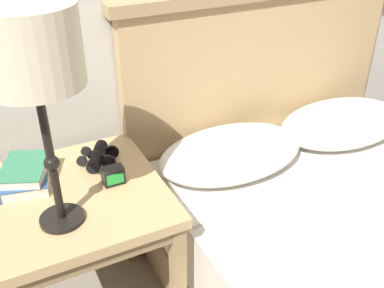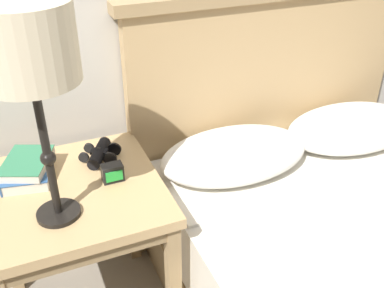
{
  "view_description": "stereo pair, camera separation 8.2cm",
  "coord_description": "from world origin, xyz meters",
  "px_view_note": "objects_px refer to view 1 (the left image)",
  "views": [
    {
      "loc": [
        -0.71,
        -0.57,
        1.5
      ],
      "look_at": [
        -0.13,
        0.59,
        0.72
      ],
      "focal_mm": 42.0,
      "sensor_mm": 36.0,
      "label": 1
    },
    {
      "loc": [
        -0.63,
        -0.6,
        1.5
      ],
      "look_at": [
        -0.13,
        0.59,
        0.72
      ],
      "focal_mm": 42.0,
      "sensor_mm": 36.0,
      "label": 2
    }
  ],
  "objects_px": {
    "table_lamp": "(31,53)",
    "book_on_nightstand": "(25,179)",
    "bed": "(380,280)",
    "book_stacked_on_top": "(24,169)",
    "binoculars_pair": "(98,156)",
    "nightstand": "(75,213)",
    "alarm_clock": "(113,176)"
  },
  "relations": [
    {
      "from": "table_lamp",
      "to": "book_on_nightstand",
      "type": "distance_m",
      "value": 0.55
    },
    {
      "from": "bed",
      "to": "book_stacked_on_top",
      "type": "relative_size",
      "value": 7.95
    },
    {
      "from": "binoculars_pair",
      "to": "book_stacked_on_top",
      "type": "bearing_deg",
      "value": -175.4
    },
    {
      "from": "nightstand",
      "to": "table_lamp",
      "type": "bearing_deg",
      "value": -114.43
    },
    {
      "from": "bed",
      "to": "alarm_clock",
      "type": "bearing_deg",
      "value": 146.63
    },
    {
      "from": "table_lamp",
      "to": "book_on_nightstand",
      "type": "bearing_deg",
      "value": 105.7
    },
    {
      "from": "bed",
      "to": "alarm_clock",
      "type": "distance_m",
      "value": 0.99
    },
    {
      "from": "table_lamp",
      "to": "alarm_clock",
      "type": "xyz_separation_m",
      "value": [
        0.2,
        0.11,
        -0.48
      ]
    },
    {
      "from": "book_on_nightstand",
      "to": "alarm_clock",
      "type": "relative_size",
      "value": 3.17
    },
    {
      "from": "bed",
      "to": "binoculars_pair",
      "type": "xyz_separation_m",
      "value": [
        -0.78,
        0.66,
        0.36
      ]
    },
    {
      "from": "bed",
      "to": "table_lamp",
      "type": "xyz_separation_m",
      "value": [
        -0.96,
        0.39,
        0.85
      ]
    },
    {
      "from": "bed",
      "to": "book_on_nightstand",
      "type": "height_order",
      "value": "bed"
    },
    {
      "from": "nightstand",
      "to": "alarm_clock",
      "type": "bearing_deg",
      "value": -4.33
    },
    {
      "from": "nightstand",
      "to": "bed",
      "type": "bearing_deg",
      "value": -29.65
    },
    {
      "from": "binoculars_pair",
      "to": "bed",
      "type": "bearing_deg",
      "value": -40.18
    },
    {
      "from": "book_stacked_on_top",
      "to": "book_on_nightstand",
      "type": "bearing_deg",
      "value": -141.89
    },
    {
      "from": "table_lamp",
      "to": "nightstand",
      "type": "bearing_deg",
      "value": 65.57
    },
    {
      "from": "book_on_nightstand",
      "to": "binoculars_pair",
      "type": "xyz_separation_m",
      "value": [
        0.25,
        0.02,
        0.0
      ]
    },
    {
      "from": "nightstand",
      "to": "book_on_nightstand",
      "type": "height_order",
      "value": "book_on_nightstand"
    },
    {
      "from": "book_on_nightstand",
      "to": "book_stacked_on_top",
      "type": "height_order",
      "value": "book_stacked_on_top"
    },
    {
      "from": "binoculars_pair",
      "to": "alarm_clock",
      "type": "relative_size",
      "value": 2.3
    },
    {
      "from": "alarm_clock",
      "to": "book_on_nightstand",
      "type": "bearing_deg",
      "value": 154.1
    },
    {
      "from": "binoculars_pair",
      "to": "table_lamp",
      "type": "bearing_deg",
      "value": -125.29
    },
    {
      "from": "book_stacked_on_top",
      "to": "alarm_clock",
      "type": "relative_size",
      "value": 3.32
    },
    {
      "from": "table_lamp",
      "to": "book_on_nightstand",
      "type": "height_order",
      "value": "table_lamp"
    },
    {
      "from": "table_lamp",
      "to": "book_on_nightstand",
      "type": "relative_size",
      "value": 2.84
    },
    {
      "from": "book_on_nightstand",
      "to": "alarm_clock",
      "type": "xyz_separation_m",
      "value": [
        0.26,
        -0.13,
        0.01
      ]
    },
    {
      "from": "book_stacked_on_top",
      "to": "binoculars_pair",
      "type": "height_order",
      "value": "book_stacked_on_top"
    },
    {
      "from": "nightstand",
      "to": "alarm_clock",
      "type": "distance_m",
      "value": 0.18
    },
    {
      "from": "book_stacked_on_top",
      "to": "binoculars_pair",
      "type": "bearing_deg",
      "value": 4.6
    },
    {
      "from": "book_on_nightstand",
      "to": "binoculars_pair",
      "type": "height_order",
      "value": "binoculars_pair"
    },
    {
      "from": "bed",
      "to": "binoculars_pair",
      "type": "relative_size",
      "value": 11.46
    }
  ]
}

